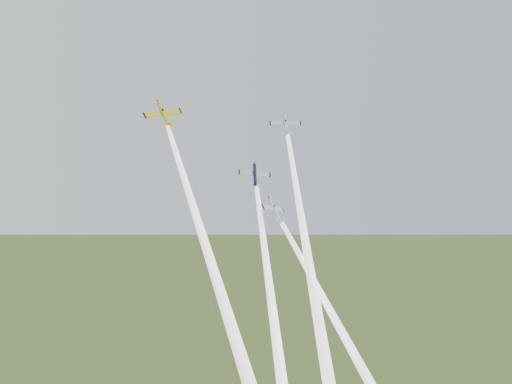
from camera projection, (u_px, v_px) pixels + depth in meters
name	position (u px, v px, depth m)	size (l,w,h in m)	color
plane_yellow	(164.00, 115.00, 133.51)	(8.61, 8.54, 1.35)	gold
smoke_trail_yellow	(210.00, 260.00, 117.62)	(2.59, 2.59, 62.71)	white
plane_navy	(255.00, 175.00, 137.93)	(7.10, 7.04, 1.11)	#0D1939
smoke_trail_navy	(274.00, 324.00, 119.56)	(2.59, 2.59, 61.42)	white
plane_silver_right	(286.00, 124.00, 142.53)	(7.26, 7.20, 1.14)	silver
smoke_trail_silver_right	(311.00, 273.00, 122.58)	(2.59, 2.59, 67.14)	white
plane_silver_low	(275.00, 210.00, 129.72)	(7.03, 6.97, 1.10)	silver
smoke_trail_silver_low	(359.00, 363.00, 118.38)	(2.59, 2.59, 61.38)	white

